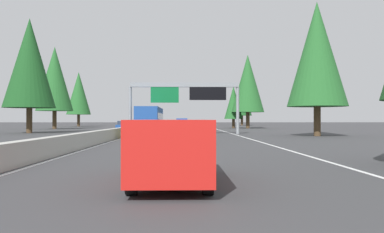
{
  "coord_description": "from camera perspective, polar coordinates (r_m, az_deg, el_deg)",
  "views": [
    {
      "loc": [
        -1.64,
        -5.74,
        1.7
      ],
      "look_at": [
        61.24,
        -7.19,
        2.16
      ],
      "focal_mm": 36.39,
      "sensor_mm": 36.0,
      "label": 1
    }
  ],
  "objects": [
    {
      "name": "ground_plane",
      "position": [
        61.93,
        -6.64,
        -1.99
      ],
      "size": [
        320.0,
        320.0,
        0.0
      ],
      "primitive_type": "plane",
      "color": "#38383A"
    },
    {
      "name": "median_barrier",
      "position": [
        81.87,
        -5.55,
        -1.29
      ],
      "size": [
        180.0,
        0.56,
        0.9
      ],
      "primitive_type": "cube",
      "color": "#ADAAA3",
      "rests_on": "ground"
    },
    {
      "name": "shoulder_stripe_right",
      "position": [
        71.89,
        3.3,
        -1.77
      ],
      "size": [
        160.0,
        0.16,
        0.01
      ],
      "primitive_type": "cube",
      "color": "silver",
      "rests_on": "ground"
    },
    {
      "name": "shoulder_stripe_median",
      "position": [
        71.87,
        -5.7,
        -1.77
      ],
      "size": [
        160.0,
        0.16,
        0.01
      ],
      "primitive_type": "cube",
      "color": "silver",
      "rests_on": "ground"
    },
    {
      "name": "sign_gantry_overhead",
      "position": [
        44.56,
        -0.93,
        3.44
      ],
      "size": [
        0.5,
        12.68,
        5.9
      ],
      "color": "gray",
      "rests_on": "ground"
    },
    {
      "name": "minivan_far_left",
      "position": [
        10.48,
        -2.94,
        -4.52
      ],
      "size": [
        5.0,
        1.95,
        1.69
      ],
      "color": "red",
      "rests_on": "ground"
    },
    {
      "name": "sedan_distant_b",
      "position": [
        29.55,
        -1.91,
        -2.39
      ],
      "size": [
        4.4,
        1.8,
        1.47
      ],
      "color": "white",
      "rests_on": "ground"
    },
    {
      "name": "pickup_distant_a",
      "position": [
        66.33,
        -1.49,
        -1.1
      ],
      "size": [
        5.6,
        2.0,
        1.86
      ],
      "color": "#1E4793",
      "rests_on": "ground"
    },
    {
      "name": "sedan_mid_center",
      "position": [
        130.09,
        0.06,
        -0.86
      ],
      "size": [
        4.4,
        1.8,
        1.47
      ],
      "color": "#1E4793",
      "rests_on": "ground"
    },
    {
      "name": "bus_far_right",
      "position": [
        47.08,
        -6.15,
        -0.4
      ],
      "size": [
        11.5,
        2.55,
        3.1
      ],
      "color": "#1E4793",
      "rests_on": "ground"
    },
    {
      "name": "sedan_far_center",
      "position": [
        35.28,
        -7.66,
        -2.07
      ],
      "size": [
        4.4,
        1.8,
        1.47
      ],
      "color": "#AD931E",
      "rests_on": "ground"
    },
    {
      "name": "oncoming_near",
      "position": [
        58.38,
        -9.94,
        -1.41
      ],
      "size": [
        4.4,
        1.8,
        1.47
      ],
      "rotation": [
        0.0,
        0.0,
        3.14
      ],
      "color": "#1E4793",
      "rests_on": "ground"
    },
    {
      "name": "conifer_right_near",
      "position": [
        41.8,
        17.85,
        8.69
      ],
      "size": [
        6.0,
        6.0,
        13.65
      ],
      "color": "#4C3823",
      "rests_on": "ground"
    },
    {
      "name": "conifer_right_mid",
      "position": [
        74.32,
        8.17,
        4.81
      ],
      "size": [
        6.13,
        6.13,
        13.93
      ],
      "color": "#4C3823",
      "rests_on": "ground"
    },
    {
      "name": "conifer_right_far",
      "position": [
        75.44,
        6.1,
        2.03
      ],
      "size": [
        3.57,
        3.57,
        8.1
      ],
      "color": "#4C3823",
      "rests_on": "ground"
    },
    {
      "name": "conifer_right_distant",
      "position": [
        108.72,
        7.33,
        2.68
      ],
      "size": [
        5.48,
        5.48,
        12.46
      ],
      "color": "#4C3823",
      "rests_on": "ground"
    },
    {
      "name": "conifer_left_near",
      "position": [
        52.51,
        -22.72,
        7.23
      ],
      "size": [
        6.27,
        6.27,
        14.24
      ],
      "color": "#4C3823",
      "rests_on": "ground"
    },
    {
      "name": "conifer_left_mid",
      "position": [
        73.02,
        -19.49,
        5.22
      ],
      "size": [
        6.39,
        6.39,
        14.53
      ],
      "color": "#4C3823",
      "rests_on": "ground"
    },
    {
      "name": "conifer_left_far",
      "position": [
        96.98,
        -16.28,
        3.28
      ],
      "size": [
        5.73,
        5.73,
        13.02
      ],
      "color": "#4C3823",
      "rests_on": "ground"
    }
  ]
}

